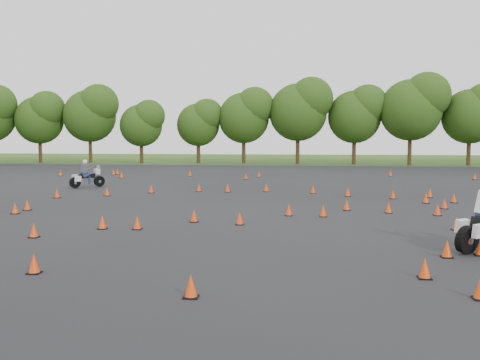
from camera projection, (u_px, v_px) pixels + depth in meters
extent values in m
plane|color=#2D5119|center=(229.00, 219.00, 20.97)|extent=(140.00, 140.00, 0.00)
plane|color=black|center=(244.00, 200.00, 26.91)|extent=(62.00, 62.00, 0.00)
cone|color=#E63E09|center=(190.00, 173.00, 42.53)|extent=(0.26, 0.26, 0.45)
cone|color=#E63E09|center=(117.00, 172.00, 44.57)|extent=(0.26, 0.26, 0.45)
cone|color=#E63E09|center=(313.00, 189.00, 30.02)|extent=(0.26, 0.26, 0.45)
cone|color=#E63E09|center=(426.00, 198.00, 25.77)|extent=(0.26, 0.26, 0.45)
cone|color=#E63E09|center=(323.00, 211.00, 21.47)|extent=(0.26, 0.26, 0.45)
cone|color=#E63E09|center=(137.00, 223.00, 18.59)|extent=(0.26, 0.26, 0.45)
cone|color=#E63E09|center=(438.00, 210.00, 21.78)|extent=(0.26, 0.26, 0.45)
cone|color=#E63E09|center=(15.00, 208.00, 22.29)|extent=(0.26, 0.26, 0.45)
cone|color=#E63E09|center=(34.00, 231.00, 17.12)|extent=(0.26, 0.26, 0.45)
cone|color=#E63E09|center=(60.00, 173.00, 42.97)|extent=(0.26, 0.26, 0.45)
cone|color=#E63E09|center=(454.00, 198.00, 25.90)|extent=(0.26, 0.26, 0.45)
cone|color=#E63E09|center=(430.00, 193.00, 28.10)|extent=(0.26, 0.26, 0.45)
cone|color=#E63E09|center=(113.00, 172.00, 43.94)|extent=(0.26, 0.26, 0.45)
cone|color=#E63E09|center=(27.00, 205.00, 23.32)|extent=(0.26, 0.26, 0.45)
cone|color=#E63E09|center=(389.00, 208.00, 22.49)|extent=(0.26, 0.26, 0.45)
cone|color=#E63E09|center=(456.00, 224.00, 18.44)|extent=(0.26, 0.26, 0.45)
cone|color=#E63E09|center=(191.00, 287.00, 10.80)|extent=(0.26, 0.26, 0.45)
cone|color=#E63E09|center=(259.00, 174.00, 41.58)|extent=(0.26, 0.26, 0.45)
cone|color=#E63E09|center=(475.00, 177.00, 39.22)|extent=(0.26, 0.26, 0.45)
cone|color=#E63E09|center=(194.00, 216.00, 20.18)|extent=(0.26, 0.26, 0.45)
cone|color=#E63E09|center=(425.00, 269.00, 12.23)|extent=(0.26, 0.26, 0.45)
cone|color=#E63E09|center=(390.00, 173.00, 42.67)|extent=(0.26, 0.26, 0.45)
cone|color=#E63E09|center=(266.00, 188.00, 30.97)|extent=(0.26, 0.26, 0.45)
cone|color=#E63E09|center=(393.00, 194.00, 27.53)|extent=(0.26, 0.26, 0.45)
cone|color=#E63E09|center=(347.00, 205.00, 23.29)|extent=(0.26, 0.26, 0.45)
cone|color=#E63E09|center=(199.00, 188.00, 30.99)|extent=(0.26, 0.26, 0.45)
cone|color=#E63E09|center=(34.00, 264.00, 12.69)|extent=(0.26, 0.26, 0.45)
cone|color=#E63E09|center=(246.00, 176.00, 39.59)|extent=(0.26, 0.26, 0.45)
cone|color=#E63E09|center=(228.00, 188.00, 30.73)|extent=(0.26, 0.26, 0.45)
cone|color=#E63E09|center=(121.00, 175.00, 40.89)|extent=(0.26, 0.26, 0.45)
cone|color=#E63E09|center=(444.00, 204.00, 23.80)|extent=(0.26, 0.26, 0.45)
cone|color=#E63E09|center=(82.00, 177.00, 39.08)|extent=(0.26, 0.26, 0.45)
cone|color=#E63E09|center=(348.00, 192.00, 28.58)|extent=(0.26, 0.26, 0.45)
cone|color=#E63E09|center=(289.00, 210.00, 21.75)|extent=(0.26, 0.26, 0.45)
cone|color=#E63E09|center=(57.00, 194.00, 27.92)|extent=(0.26, 0.26, 0.45)
cone|color=#E63E09|center=(107.00, 192.00, 28.82)|extent=(0.26, 0.26, 0.45)
cone|color=#E63E09|center=(447.00, 249.00, 14.34)|extent=(0.26, 0.26, 0.45)
cone|color=#E63E09|center=(151.00, 189.00, 30.28)|extent=(0.26, 0.26, 0.45)
cone|color=#E63E09|center=(87.00, 171.00, 44.99)|extent=(0.26, 0.26, 0.45)
cone|color=#E63E09|center=(102.00, 223.00, 18.68)|extent=(0.26, 0.26, 0.45)
cone|color=#E63E09|center=(240.00, 219.00, 19.58)|extent=(0.26, 0.26, 0.45)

